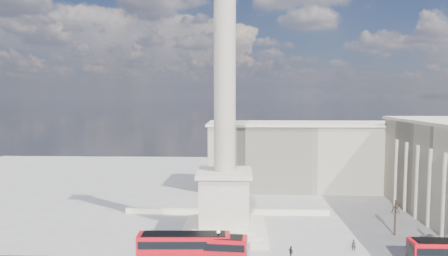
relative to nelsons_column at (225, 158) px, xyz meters
name	(u,v)px	position (x,y,z in m)	size (l,w,h in m)	color
ground	(223,245)	(0.00, -5.00, -12.92)	(180.00, 180.00, 0.00)	#9B9893
nelsons_column	(225,158)	(0.00, 0.00, 0.00)	(14.00, 14.00, 49.85)	beige
balustrade_wall	(227,212)	(0.00, 11.00, -12.37)	(40.00, 0.60, 1.10)	beige
building_northeast	(309,155)	(20.00, 35.00, -4.59)	(51.00, 17.00, 16.60)	beige
red_bus_a	(185,251)	(-4.81, -14.24, -10.32)	(12.34, 3.36, 4.96)	red
red_bus_b	(204,252)	(-2.20, -14.17, -10.47)	(11.70, 3.57, 4.67)	red
victorian_lamp	(218,247)	(-0.25, -14.92, -9.53)	(0.49, 0.49, 5.75)	black
bare_tree_mid	(396,206)	(28.37, 0.34, -7.99)	(1.65, 1.65, 6.25)	#332319
pedestrian_walking	(354,245)	(19.59, -6.88, -12.03)	(0.65, 0.42, 1.77)	black
pedestrian_standing	(416,250)	(28.07, -8.50, -11.95)	(0.94, 0.73, 1.94)	black
pedestrian_crossing	(291,252)	(9.88, -9.74, -12.05)	(1.02, 0.42, 1.73)	black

